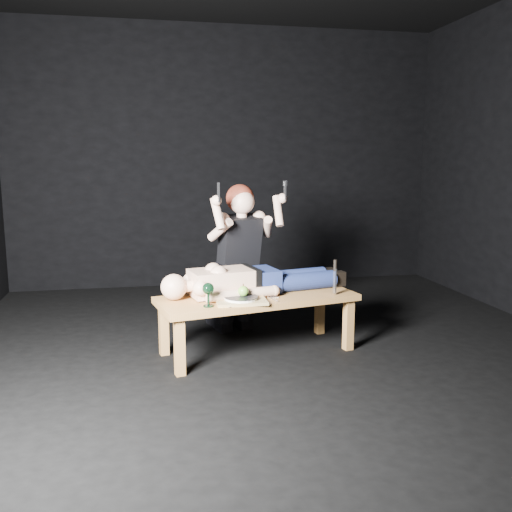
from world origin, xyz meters
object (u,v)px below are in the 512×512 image
Objects in this scene: kneeling_woman at (236,257)px; table at (257,324)px; lying_man at (257,277)px; serving_tray at (241,301)px; goblet at (208,295)px; carving_knife at (335,277)px.

table is at bearing -96.38° from kneeling_woman.
table is 0.71m from kneeling_woman.
kneeling_woman is at bearing 90.58° from lying_man.
goblet is at bearing -163.29° from serving_tray.
carving_knife reaches higher than lying_man.
table is at bearing 47.88° from serving_tray.
table is 8.73× the size of goblet.
lying_man is 8.20× the size of goblet.
goblet is 1.01m from carving_knife.
carving_knife is (0.59, -0.08, 0.36)m from table.
goblet reaches higher than table.
carving_knife is at bearing -19.62° from table.
kneeling_woman reaches higher than table.
goblet is (-0.33, -0.80, -0.12)m from kneeling_woman.
table is 0.37m from lying_man.
kneeling_woman is at bearing 86.01° from table.
goblet reaches higher than serving_tray.
carving_knife reaches higher than table.
serving_tray is (-0.18, -0.29, -0.11)m from lying_man.
kneeling_woman reaches higher than goblet.
goblet is 0.63× the size of carving_knife.
carving_knife is at bearing -30.98° from lying_man.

